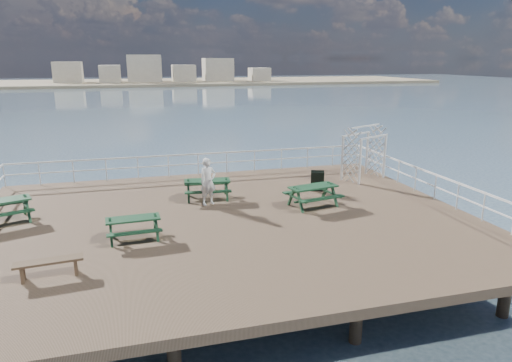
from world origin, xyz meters
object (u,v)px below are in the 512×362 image
at_px(picnic_table_b, 207,185).
at_px(person, 208,182).
at_px(picnic_table_a, 1,206).
at_px(picnic_table_c, 313,191).
at_px(picnic_table_d, 133,224).
at_px(trellis_arbor, 364,156).
at_px(flat_bench_near, 49,264).

relative_size(picnic_table_b, person, 1.09).
bearing_deg(picnic_table_a, picnic_table_c, -25.60).
bearing_deg(picnic_table_d, person, 42.38).
distance_m(picnic_table_c, picnic_table_d, 7.11).
bearing_deg(picnic_table_d, trellis_arbor, 21.63).
relative_size(picnic_table_c, person, 1.16).
bearing_deg(picnic_table_b, person, -89.84).
xyz_separation_m(trellis_arbor, person, (-7.93, -1.99, -0.21)).
distance_m(picnic_table_b, trellis_arbor, 7.95).
bearing_deg(picnic_table_a, picnic_table_d, -51.83).
height_order(picnic_table_b, picnic_table_c, picnic_table_c).
distance_m(picnic_table_b, picnic_table_c, 4.40).
bearing_deg(person, flat_bench_near, -153.79).
bearing_deg(picnic_table_b, picnic_table_d, -122.06).
height_order(picnic_table_a, person, person).
bearing_deg(picnic_table_d, flat_bench_near, -138.39).
xyz_separation_m(picnic_table_a, picnic_table_b, (7.56, 0.93, -0.02)).
relative_size(flat_bench_near, person, 0.94).
bearing_deg(picnic_table_b, flat_bench_near, -124.58).
relative_size(trellis_arbor, person, 1.38).
height_order(picnic_table_a, picnic_table_d, picnic_table_a).
distance_m(picnic_table_d, person, 4.22).
bearing_deg(flat_bench_near, person, 39.05).
bearing_deg(flat_bench_near, trellis_arbor, 22.71).
xyz_separation_m(flat_bench_near, trellis_arbor, (13.10, 7.15, 0.79)).
bearing_deg(picnic_table_c, picnic_table_b, 140.37).
relative_size(picnic_table_a, person, 1.25).
xyz_separation_m(picnic_table_c, picnic_table_d, (-6.92, -1.66, -0.07)).
distance_m(picnic_table_a, picnic_table_c, 11.49).
bearing_deg(picnic_table_a, person, -18.56).
xyz_separation_m(picnic_table_a, trellis_arbor, (15.40, 2.14, 0.55)).
height_order(picnic_table_d, person, person).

